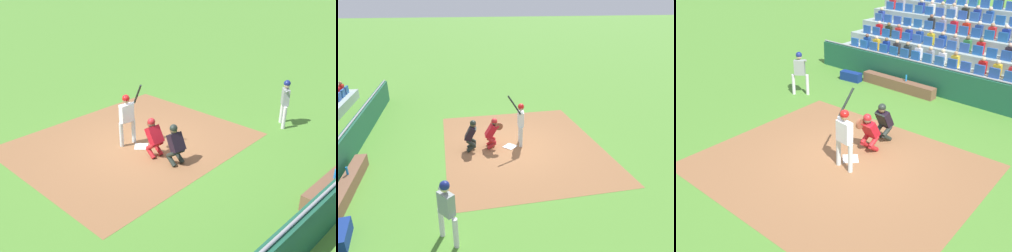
% 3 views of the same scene
% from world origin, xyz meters
% --- Properties ---
extents(ground_plane, '(160.00, 160.00, 0.00)m').
position_xyz_m(ground_plane, '(0.00, 0.00, 0.00)').
color(ground_plane, '#4E862F').
extents(infield_dirt_patch, '(7.58, 6.48, 0.01)m').
position_xyz_m(infield_dirt_patch, '(0.00, 0.50, 0.00)').
color(infield_dirt_patch, '#8D5E3A').
rests_on(infield_dirt_patch, ground_plane).
extents(home_plate_marker, '(0.62, 0.62, 0.02)m').
position_xyz_m(home_plate_marker, '(0.00, 0.00, 0.02)').
color(home_plate_marker, white).
rests_on(home_plate_marker, infield_dirt_patch).
extents(batter_at_plate, '(0.62, 0.70, 2.16)m').
position_xyz_m(batter_at_plate, '(-0.17, 0.45, 1.08)').
color(batter_at_plate, silver).
rests_on(batter_at_plate, ground_plane).
extents(catcher_crouching, '(0.47, 0.71, 1.26)m').
position_xyz_m(catcher_crouching, '(-0.07, -0.69, 0.70)').
color(catcher_crouching, red).
rests_on(catcher_crouching, ground_plane).
extents(home_plate_umpire, '(0.49, 0.51, 1.27)m').
position_xyz_m(home_plate_umpire, '(0.03, -1.52, 0.69)').
color(home_plate_umpire, '#222A24').
rests_on(home_plate_umpire, ground_plane).
extents(dugout_wall, '(14.08, 0.24, 1.21)m').
position_xyz_m(dugout_wall, '(0.00, -6.01, 0.58)').
color(dugout_wall, '#1C533C').
rests_on(dugout_wall, ground_plane).
extents(water_bottle_on_bench, '(0.07, 0.07, 0.26)m').
position_xyz_m(water_bottle_on_bench, '(1.91, -5.51, 0.57)').
color(water_bottle_on_bench, '#1C79C9').
rests_on(water_bottle_on_bench, dugout_bench).
extents(on_deck_batter, '(0.62, 0.53, 1.74)m').
position_xyz_m(on_deck_batter, '(4.80, -2.36, 1.06)').
color(on_deck_batter, silver).
rests_on(on_deck_batter, ground_plane).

